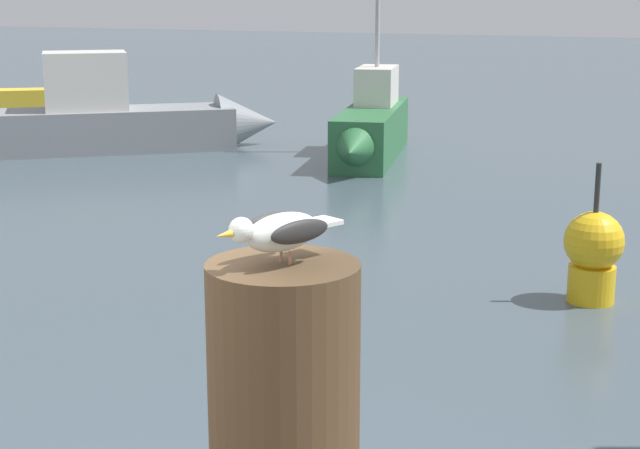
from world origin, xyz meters
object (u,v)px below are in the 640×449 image
Objects in this scene: boat_grey at (123,119)px; boat_green at (370,127)px; seagull at (280,231)px; mooring_post at (284,438)px; channel_buoy at (593,253)px.

boat_green is at bearing 10.13° from boat_grey.
boat_green is 0.83× the size of boat_grey.
boat_grey is (-4.49, -0.80, 0.01)m from boat_green.
boat_grey is at bearing -169.87° from boat_green.
seagull reaches higher than boat_grey.
mooring_post reaches higher than boat_grey.
mooring_post is 2.63× the size of seagull.
boat_green is at bearing 108.98° from mooring_post.
seagull is at bearing -89.51° from channel_buoy.
boat_grey reaches higher than channel_buoy.
mooring_post is 0.18× the size of boat_grey.
seagull is 0.07× the size of boat_grey.
boat_green is at bearing 108.96° from seagull.
mooring_post is 0.74× the size of channel_buoy.
seagull is at bearing -71.04° from boat_green.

